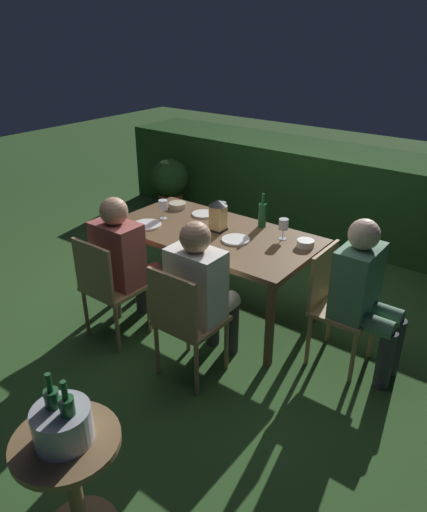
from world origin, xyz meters
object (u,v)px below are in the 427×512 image
object	(u,v)px
wine_glass_a	(222,208)
chair_side_left_a	(107,285)
plate_a	(236,240)
plate_c	(204,214)
person_in_rust	(125,258)
plate_b	(147,225)
chair_side_left_b	(184,319)
person_in_cream	(202,288)
wine_glass_c	(284,225)
lantern_centerpiece	(218,213)
bowl_bread	(305,243)
potted_plant_by_hedge	(170,184)
ice_bucket	(62,422)
bowl_olives	(178,205)
chair_head_far	(336,301)
wine_glass_b	(163,206)
dining_table	(214,238)
side_table	(72,473)
green_bottle_on_table	(262,214)
person_in_green	(365,291)

from	to	relation	value
wine_glass_a	chair_side_left_a	bearing A→B (deg)	-105.64
plate_a	plate_c	bearing A→B (deg)	152.54
person_in_rust	plate_b	bearing A→B (deg)	109.66
chair_side_left_b	chair_side_left_a	bearing A→B (deg)	180.00
person_in_cream	wine_glass_c	world-z (taller)	person_in_cream
lantern_centerpiece	bowl_bread	bearing A→B (deg)	11.26
potted_plant_by_hedge	person_in_rust	bearing A→B (deg)	-55.94
ice_bucket	bowl_olives	bearing A→B (deg)	120.23
chair_side_left_a	wine_glass_c	bearing A→B (deg)	49.02
wine_glass_a	plate_b	world-z (taller)	wine_glass_a
chair_head_far	potted_plant_by_hedge	distance (m)	3.26
wine_glass_b	ice_bucket	bearing A→B (deg)	-58.09
wine_glass_a	potted_plant_by_hedge	size ratio (longest dim) A/B	0.22
dining_table	bowl_bread	distance (m)	0.77
wine_glass_c	plate_a	distance (m)	0.39
chair_side_left_b	plate_c	bearing A→B (deg)	122.41
person_in_rust	potted_plant_by_hedge	size ratio (longest dim) A/B	1.51
chair_side_left_b	lantern_centerpiece	distance (m)	1.04
chair_side_left_b	side_table	size ratio (longest dim) A/B	1.38
chair_side_left_a	wine_glass_b	world-z (taller)	wine_glass_b
bowl_bread	potted_plant_by_hedge	world-z (taller)	bowl_bread
chair_head_far	ice_bucket	bearing A→B (deg)	-100.35
chair_side_left_a	ice_bucket	size ratio (longest dim) A/B	2.53
dining_table	bowl_olives	world-z (taller)	bowl_olives
wine_glass_b	plate_c	size ratio (longest dim) A/B	0.82
potted_plant_by_hedge	plate_b	bearing A→B (deg)	-53.10
plate_a	wine_glass_b	bearing A→B (deg)	179.80
person_in_rust	wine_glass_a	size ratio (longest dim) A/B	6.80
person_in_rust	plate_a	bearing A→B (deg)	43.55
lantern_centerpiece	side_table	world-z (taller)	lantern_centerpiece
lantern_centerpiece	plate_c	distance (m)	0.40
green_bottle_on_table	wine_glass_a	distance (m)	0.36
dining_table	wine_glass_c	distance (m)	0.59
chair_side_left_a	person_in_rust	xyz separation A→B (m)	(0.00, 0.20, 0.15)
person_in_green	person_in_rust	size ratio (longest dim) A/B	1.00
bowl_bread	bowl_olives	bearing A→B (deg)	177.57
wine_glass_a	potted_plant_by_hedge	distance (m)	2.15
chair_head_far	chair_side_left_a	bearing A→B (deg)	-150.81
chair_side_left_a	wine_glass_c	xyz separation A→B (m)	(0.91, 1.05, 0.38)
person_in_rust	potted_plant_by_hedge	distance (m)	2.54
chair_side_left_b	bowl_olives	bearing A→B (deg)	132.55
chair_side_left_b	dining_table	bearing A→B (deg)	114.84
chair_side_left_a	wine_glass_a	size ratio (longest dim) A/B	5.15
person_in_rust	plate_c	xyz separation A→B (m)	(0.08, 0.89, 0.11)
chair_side_left_b	potted_plant_by_hedge	distance (m)	3.17
person_in_green	bowl_bread	bearing A→B (deg)	161.28
lantern_centerpiece	green_bottle_on_table	size ratio (longest dim) A/B	0.91
person_in_cream	chair_head_far	bearing A→B (deg)	41.53
plate_a	ice_bucket	world-z (taller)	ice_bucket
dining_table	side_table	world-z (taller)	dining_table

